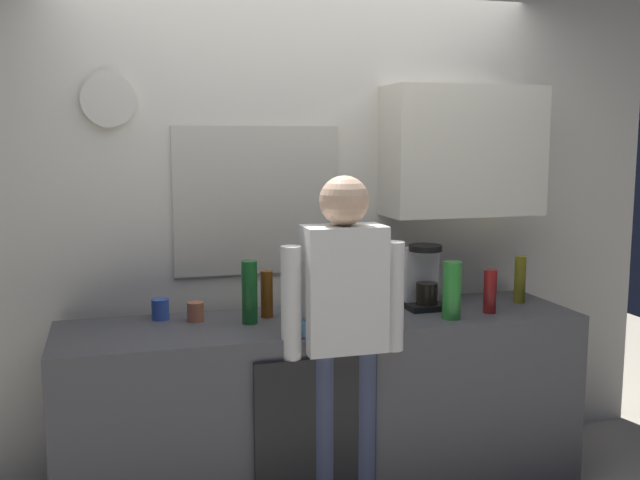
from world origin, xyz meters
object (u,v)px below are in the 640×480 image
object	(u,v)px
bottle_red_vinegar	(490,291)
cup_yellow_cup	(324,304)
person_at_sink	(344,322)
bottle_amber_beer	(267,294)
bottle_dark_sauce	(290,300)
cup_terracotta_mug	(196,312)
bottle_green_wine	(250,292)
bottle_clear_soda	(452,290)
cup_blue_mug	(160,309)
coffee_maker	(422,279)
mixing_bowl	(313,324)
bottle_olive_oil	(520,279)

from	to	relation	value
bottle_red_vinegar	cup_yellow_cup	size ratio (longest dim) A/B	2.59
cup_yellow_cup	person_at_sink	xyz separation A→B (m)	(-0.03, -0.42, 0.02)
bottle_amber_beer	cup_yellow_cup	xyz separation A→B (m)	(0.30, 0.01, -0.07)
bottle_dark_sauce	cup_terracotta_mug	bearing A→B (deg)	172.09
bottle_green_wine	cup_terracotta_mug	world-z (taller)	bottle_green_wine
bottle_clear_soda	bottle_dark_sauce	size ratio (longest dim) A/B	1.56
bottle_dark_sauce	person_at_sink	world-z (taller)	person_at_sink
cup_terracotta_mug	person_at_sink	world-z (taller)	person_at_sink
person_at_sink	bottle_dark_sauce	bearing A→B (deg)	117.99
bottle_amber_beer	cup_blue_mug	bearing A→B (deg)	168.96
coffee_maker	cup_blue_mug	bearing A→B (deg)	174.79
bottle_clear_soda	mixing_bowl	xyz separation A→B (m)	(-0.71, -0.05, -0.10)
coffee_maker	bottle_red_vinegar	size ratio (longest dim) A/B	1.50
coffee_maker	bottle_amber_beer	world-z (taller)	coffee_maker
coffee_maker	bottle_olive_oil	world-z (taller)	coffee_maker
bottle_amber_beer	bottle_clear_soda	bearing A→B (deg)	-18.11
coffee_maker	cup_terracotta_mug	distance (m)	1.16
bottle_amber_beer	person_at_sink	world-z (taller)	person_at_sink
mixing_bowl	cup_yellow_cup	bearing A→B (deg)	65.78
person_at_sink	cup_yellow_cup	bearing A→B (deg)	90.45
bottle_amber_beer	cup_terracotta_mug	world-z (taller)	bottle_amber_beer
coffee_maker	bottle_red_vinegar	world-z (taller)	coffee_maker
bottle_olive_oil	mixing_bowl	xyz separation A→B (m)	(-1.22, -0.27, -0.08)
bottle_dark_sauce	cup_blue_mug	distance (m)	0.63
bottle_red_vinegar	bottle_clear_soda	xyz separation A→B (m)	(-0.24, -0.05, 0.03)
bottle_red_vinegar	cup_blue_mug	distance (m)	1.63
bottle_green_wine	mixing_bowl	world-z (taller)	bottle_green_wine
cup_blue_mug	cup_terracotta_mug	bearing A→B (deg)	-26.10
bottle_amber_beer	cup_yellow_cup	bearing A→B (deg)	2.57
cup_terracotta_mug	cup_yellow_cup	distance (m)	0.64
coffee_maker	mixing_bowl	distance (m)	0.75
bottle_clear_soda	person_at_sink	world-z (taller)	person_at_sink
bottle_olive_oil	bottle_dark_sauce	size ratio (longest dim) A/B	1.39
bottle_red_vinegar	bottle_amber_beer	xyz separation A→B (m)	(-1.09, 0.23, 0.00)
bottle_amber_beer	bottle_clear_soda	xyz separation A→B (m)	(0.85, -0.28, 0.03)
bottle_green_wine	bottle_red_vinegar	distance (m)	1.20
bottle_amber_beer	bottle_dark_sauce	bearing A→B (deg)	-21.60
bottle_red_vinegar	cup_terracotta_mug	size ratio (longest dim) A/B	2.39
bottle_red_vinegar	mixing_bowl	distance (m)	0.96
bottle_clear_soda	person_at_sink	xyz separation A→B (m)	(-0.59, -0.13, -0.08)
bottle_green_wine	cup_terracotta_mug	distance (m)	0.29
coffee_maker	mixing_bowl	size ratio (longest dim) A/B	1.50
bottle_red_vinegar	cup_yellow_cup	xyz separation A→B (m)	(-0.79, 0.24, -0.07)
bottle_red_vinegar	person_at_sink	bearing A→B (deg)	-167.62
coffee_maker	bottle_green_wine	size ratio (longest dim) A/B	1.10
bottle_red_vinegar	person_at_sink	distance (m)	0.85
mixing_bowl	coffee_maker	bearing A→B (deg)	24.81
bottle_red_vinegar	person_at_sink	xyz separation A→B (m)	(-0.83, -0.18, -0.05)
bottle_green_wine	cup_terracotta_mug	bearing A→B (deg)	154.47
coffee_maker	bottle_amber_beer	xyz separation A→B (m)	(-0.81, 0.02, -0.03)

